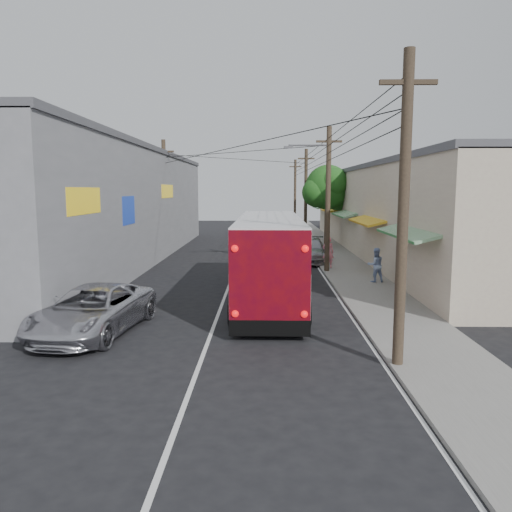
# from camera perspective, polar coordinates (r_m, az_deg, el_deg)

# --- Properties ---
(ground) EXTENTS (120.00, 120.00, 0.00)m
(ground) POSITION_cam_1_polar(r_m,az_deg,el_deg) (15.39, -5.57, -9.90)
(ground) COLOR black
(ground) RESTS_ON ground
(sidewalk) EXTENTS (3.00, 80.00, 0.12)m
(sidewalk) POSITION_cam_1_polar(r_m,az_deg,el_deg) (35.21, 8.78, 0.07)
(sidewalk) COLOR slate
(sidewalk) RESTS_ON ground
(building_right) EXTENTS (7.09, 40.00, 6.25)m
(building_right) POSITION_cam_1_polar(r_m,az_deg,el_deg) (37.77, 15.26, 5.11)
(building_right) COLOR beige
(building_right) RESTS_ON ground
(building_left) EXTENTS (7.20, 36.00, 7.25)m
(building_left) POSITION_cam_1_polar(r_m,az_deg,el_deg) (34.16, -16.50, 5.67)
(building_left) COLOR gray
(building_left) RESTS_ON ground
(utility_poles) EXTENTS (11.80, 45.28, 8.00)m
(utility_poles) POSITION_cam_1_polar(r_m,az_deg,el_deg) (34.94, 3.32, 6.79)
(utility_poles) COLOR #473828
(utility_poles) RESTS_ON ground
(street_tree) EXTENTS (4.40, 4.00, 6.60)m
(street_tree) POSITION_cam_1_polar(r_m,az_deg,el_deg) (40.92, 8.30, 7.60)
(street_tree) COLOR #3F2B19
(street_tree) RESTS_ON ground
(coach_bus) EXTENTS (2.86, 12.11, 3.48)m
(coach_bus) POSITION_cam_1_polar(r_m,az_deg,el_deg) (20.99, 1.56, -0.11)
(coach_bus) COLOR silver
(coach_bus) RESTS_ON ground
(jeepney) EXTENTS (3.25, 5.79, 1.53)m
(jeepney) POSITION_cam_1_polar(r_m,az_deg,el_deg) (16.98, -18.13, -5.91)
(jeepney) COLOR silver
(jeepney) RESTS_ON ground
(parked_suv) EXTENTS (2.70, 5.36, 1.49)m
(parked_suv) POSITION_cam_1_polar(r_m,az_deg,el_deg) (32.18, 6.12, 0.65)
(parked_suv) COLOR gray
(parked_suv) RESTS_ON ground
(parked_car_mid) EXTENTS (2.11, 4.75, 1.59)m
(parked_car_mid) POSITION_cam_1_polar(r_m,az_deg,el_deg) (40.52, 4.49, 2.16)
(parked_car_mid) COLOR #28282D
(parked_car_mid) RESTS_ON ground
(parked_car_far) EXTENTS (1.58, 4.50, 1.48)m
(parked_car_far) POSITION_cam_1_polar(r_m,az_deg,el_deg) (48.28, 3.46, 2.98)
(parked_car_far) COLOR black
(parked_car_far) RESTS_ON ground
(pedestrian_near) EXTENTS (0.68, 0.47, 1.80)m
(pedestrian_near) POSITION_cam_1_polar(r_m,az_deg,el_deg) (29.12, 8.24, 0.43)
(pedestrian_near) COLOR pink
(pedestrian_near) RESTS_ON sidewalk
(pedestrian_far) EXTENTS (0.91, 0.76, 1.68)m
(pedestrian_far) POSITION_cam_1_polar(r_m,az_deg,el_deg) (25.06, 13.50, -1.01)
(pedestrian_far) COLOR #94AAD8
(pedestrian_far) RESTS_ON sidewalk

